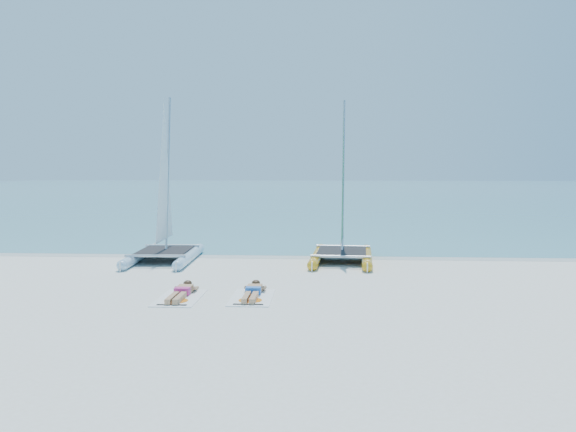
% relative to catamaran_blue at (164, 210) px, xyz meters
% --- Properties ---
extents(ground, '(140.00, 140.00, 0.00)m').
position_rel_catamaran_blue_xyz_m(ground, '(3.99, -4.23, -1.73)').
color(ground, white).
rests_on(ground, ground).
extents(sea, '(140.00, 115.00, 0.01)m').
position_rel_catamaran_blue_xyz_m(sea, '(3.99, 58.77, -1.73)').
color(sea, '#6EB0B8').
rests_on(sea, ground).
extents(wet_sand_strip, '(140.00, 1.40, 0.01)m').
position_rel_catamaran_blue_xyz_m(wet_sand_strip, '(3.99, 1.27, -1.73)').
color(wet_sand_strip, silver).
rests_on(wet_sand_strip, ground).
extents(catamaran_blue, '(2.18, 4.33, 5.81)m').
position_rel_catamaran_blue_xyz_m(catamaran_blue, '(0.00, 0.00, 0.00)').
color(catamaran_blue, '#C2EDFF').
rests_on(catamaran_blue, ground).
extents(catamaran_yellow, '(2.28, 4.54, 5.70)m').
position_rel_catamaran_blue_xyz_m(catamaran_yellow, '(6.03, 0.57, 0.06)').
color(catamaran_yellow, gold).
rests_on(catamaran_yellow, ground).
extents(towel_a, '(1.00, 1.85, 0.02)m').
position_rel_catamaran_blue_xyz_m(towel_a, '(1.89, -5.44, -1.72)').
color(towel_a, white).
rests_on(towel_a, ground).
extents(sunbather_a, '(0.37, 1.73, 0.26)m').
position_rel_catamaran_blue_xyz_m(sunbather_a, '(1.89, -5.24, -1.61)').
color(sunbather_a, tan).
rests_on(sunbather_a, towel_a).
extents(towel_b, '(1.00, 1.85, 0.02)m').
position_rel_catamaran_blue_xyz_m(towel_b, '(3.63, -5.28, -1.72)').
color(towel_b, white).
rests_on(towel_b, ground).
extents(sunbather_b, '(0.37, 1.73, 0.26)m').
position_rel_catamaran_blue_xyz_m(sunbather_b, '(3.63, -5.09, -1.61)').
color(sunbather_b, tan).
rests_on(sunbather_b, towel_b).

